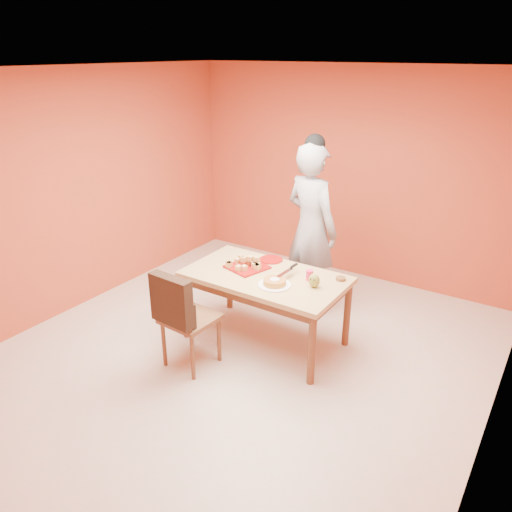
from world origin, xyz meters
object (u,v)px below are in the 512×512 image
Objects in this scene: dining_table at (265,283)px; checker_tin at (341,279)px; egg_ornament at (314,281)px; dining_chair at (189,317)px; sponge_cake at (275,282)px; magenta_glass at (310,275)px; person at (311,229)px; red_dinner_plate at (271,260)px; pastry_platter at (247,267)px.

dining_table is 0.75m from checker_tin.
dining_chair is at bearing -160.69° from egg_ornament.
magenta_glass reaches higher than sponge_cake.
person is 8.94× the size of sponge_cake.
red_dinner_plate is 1.13× the size of sponge_cake.
egg_ornament is at bearing -1.66° from pastry_platter.
checker_tin is (0.83, -0.05, 0.01)m from red_dinner_plate.
dining_chair is 1.15m from red_dinner_plate.
egg_ornament is at bearing 136.82° from person.
dining_table is 0.27m from pastry_platter.
magenta_glass is at bearing -147.21° from checker_tin.
sponge_cake is at bearing -23.53° from pastry_platter.
pastry_platter reaches higher than red_dinner_plate.
dining_table is 0.82× the size of person.
egg_ornament reaches higher than dining_table.
pastry_platter is 3.78× the size of checker_tin.
dining_table is at bearing -67.20° from red_dinner_plate.
dining_chair is 0.84m from pastry_platter.
person is 19.10× the size of magenta_glass.
pastry_platter is 2.61× the size of egg_ornament.
sponge_cake is 0.38m from egg_ornament.
checker_tin is at bearing -3.33° from red_dinner_plate.
red_dinner_plate is at bearing 81.65° from dining_chair.
dining_chair is 1.79m from person.
pastry_platter is at bearing 157.17° from egg_ornament.
egg_ornament is 1.35× the size of magenta_glass.
person is 1.06m from egg_ornament.
red_dinner_plate is 0.62m from sponge_cake.
red_dinner_plate is 2.42× the size of magenta_glass.
person is 1.12m from sponge_cake.
magenta_glass is at bearing 134.37° from person.
red_dinner_plate is 1.79× the size of egg_ornament.
dining_chair is 10.60× the size of checker_tin.
red_dinner_plate is at bearing 71.86° from pastry_platter.
magenta_glass is (0.42, 0.14, 0.15)m from dining_table.
sponge_cake is at bearing -55.38° from red_dinner_plate.
pastry_platter is at bearing 156.47° from sponge_cake.
dining_chair is 4.63× the size of sponge_cake.
dining_chair reaches higher than sponge_cake.
checker_tin is (0.48, 0.46, -0.02)m from sponge_cake.
egg_ornament is (0.91, 0.77, 0.31)m from dining_chair.
magenta_glass is at bearing 52.91° from sponge_cake.
pastry_platter is (-0.25, 0.04, 0.10)m from dining_table.
egg_ornament is (0.68, -0.33, 0.06)m from red_dinner_plate.
checker_tin is (1.05, 1.06, 0.25)m from dining_chair.
person reaches higher than dining_table.
magenta_glass is (0.67, 0.10, 0.04)m from pastry_platter.
sponge_cake is at bearing 116.99° from person.
red_dinner_plate is (0.23, 1.11, 0.24)m from dining_chair.
dining_table is 11.58× the size of egg_ornament.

